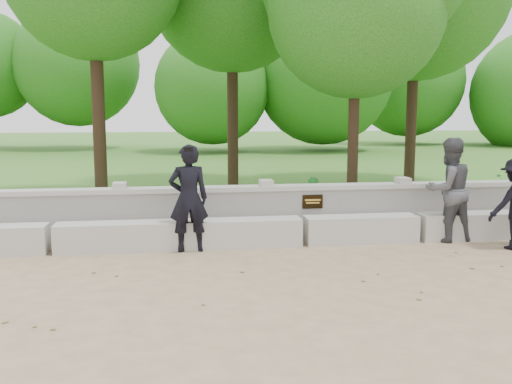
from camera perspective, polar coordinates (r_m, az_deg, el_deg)
ground at (r=7.74m, az=7.86°, el=-8.42°), size 80.00×80.00×0.00m
lawn at (r=21.33m, az=-2.60°, el=2.58°), size 40.00×22.00×0.25m
concrete_bench at (r=9.47m, az=4.70°, el=-3.90°), size 11.90×0.45×0.45m
parapet_wall at (r=10.10m, az=3.82°, el=-1.75°), size 12.50×0.35×0.90m
man_main at (r=8.93m, az=-6.76°, el=-0.64°), size 0.65×0.58×1.69m
visitor_left at (r=10.11m, az=18.71°, el=0.21°), size 0.95×0.79×1.75m
shrub_a at (r=10.71m, az=-17.76°, el=-1.27°), size 0.30×0.34×0.53m
shrub_b at (r=12.22m, az=5.83°, el=0.22°), size 0.38×0.37×0.54m
shrub_c at (r=13.78m, az=23.73°, el=0.46°), size 0.64×0.63×0.54m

